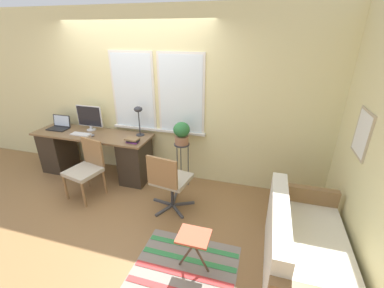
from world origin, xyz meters
name	(u,v)px	position (x,y,z in m)	size (l,w,h in m)	color
ground_plane	(127,189)	(0.00, 0.00, 0.00)	(14.00, 14.00, 0.00)	olive
wall_back_with_window	(140,97)	(0.01, 0.67, 1.35)	(9.00, 0.12, 2.70)	beige
wall_right_with_picture	(361,129)	(3.03, 0.00, 1.35)	(0.08, 9.00, 2.70)	beige
desk	(95,153)	(-0.75, 0.30, 0.41)	(2.03, 0.60, 0.77)	brown
laptop	(59,126)	(-1.44, 0.35, 0.81)	(0.35, 0.24, 0.22)	black
monitor	(90,117)	(-0.86, 0.44, 0.99)	(0.47, 0.16, 0.43)	silver
keyboard	(81,134)	(-0.89, 0.20, 0.77)	(0.33, 0.13, 0.02)	silver
mouse	(93,135)	(-0.65, 0.20, 0.78)	(0.04, 0.07, 0.04)	slate
desk_lamp	(138,113)	(0.07, 0.47, 1.14)	(0.14, 0.14, 0.48)	#2D2D33
book_stack	(133,140)	(0.09, 0.16, 0.80)	(0.23, 0.15, 0.07)	purple
desk_chair_wooden	(86,167)	(-0.48, -0.28, 0.47)	(0.53, 0.54, 0.87)	olive
office_chair_swivel	(169,180)	(0.85, -0.28, 0.48)	(0.61, 0.61, 0.89)	#47474C
couch_loveseat	(302,254)	(2.52, -0.92, 0.29)	(0.77, 1.50, 0.81)	white
plant_stand	(182,150)	(0.81, 0.38, 0.63)	(0.24, 0.24, 0.74)	#333338
potted_plant	(182,133)	(0.81, 0.38, 0.92)	(0.25, 0.25, 0.35)	#9E6B4C
floor_rug_striped	(185,267)	(1.36, -1.17, 0.00)	(1.10, 0.89, 0.01)	gray
folding_stool	(194,240)	(1.45, -1.15, 0.40)	(0.34, 0.28, 0.46)	#B24C33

